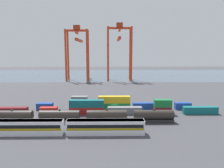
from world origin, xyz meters
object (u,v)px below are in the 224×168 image
object	(u,v)px
shipping_container_8	(45,106)
gantry_crane_west	(78,47)
gantry_crane_central	(119,45)
shipping_container_4	(125,111)
shipping_container_2	(87,111)
freight_tank_row	(83,116)
shipping_container_9	(80,106)
passenger_train	(65,127)

from	to	relation	value
shipping_container_8	gantry_crane_west	xyz separation A→B (m)	(0.04, 91.56, 24.65)
gantry_crane_west	gantry_crane_central	xyz separation A→B (m)	(32.64, 0.01, 1.10)
shipping_container_4	shipping_container_2	bearing A→B (deg)	180.00
shipping_container_4	gantry_crane_west	size ratio (longest dim) A/B	0.29
freight_tank_row	shipping_container_8	bearing A→B (deg)	136.55
shipping_container_9	gantry_crane_central	size ratio (longest dim) A/B	0.14
shipping_container_2	shipping_container_4	world-z (taller)	same
freight_tank_row	gantry_crane_west	world-z (taller)	gantry_crane_west
gantry_crane_central	freight_tank_row	bearing A→B (deg)	-98.63
freight_tank_row	gantry_crane_west	xyz separation A→B (m)	(-16.39, 107.12, 23.92)
passenger_train	shipping_container_8	bearing A→B (deg)	116.66
passenger_train	gantry_crane_west	size ratio (longest dim) A/B	1.01
passenger_train	shipping_container_9	distance (m)	25.21
shipping_container_8	shipping_container_2	bearing A→B (deg)	-21.04
shipping_container_2	shipping_container_4	size ratio (longest dim) A/B	1.00
shipping_container_2	shipping_container_8	world-z (taller)	same
shipping_container_9	gantry_crane_west	xyz separation A→B (m)	(-13.18, 91.56, 24.65)
shipping_container_9	freight_tank_row	bearing A→B (deg)	-78.35
passenger_train	shipping_container_4	world-z (taller)	passenger_train
shipping_container_9	gantry_crane_central	distance (m)	97.09
passenger_train	freight_tank_row	bearing A→B (deg)	68.55
freight_tank_row	gantry_crane_central	world-z (taller)	gantry_crane_central
gantry_crane_central	passenger_train	bearing A→B (deg)	-99.74
shipping_container_9	passenger_train	bearing A→B (deg)	-91.31
shipping_container_4	gantry_crane_central	world-z (taller)	gantry_crane_central
gantry_crane_central	gantry_crane_west	bearing A→B (deg)	-179.98
freight_tank_row	shipping_container_8	xyz separation A→B (m)	(-16.43, 15.56, -0.73)
shipping_container_2	shipping_container_8	xyz separation A→B (m)	(-16.57, 6.37, 0.00)
shipping_container_4	passenger_train	bearing A→B (deg)	-132.73
gantry_crane_west	shipping_container_8	bearing A→B (deg)	-90.03
shipping_container_2	shipping_container_4	distance (m)	13.46
shipping_container_4	shipping_container_9	distance (m)	17.97
passenger_train	gantry_crane_west	distance (m)	119.82
shipping_container_8	shipping_container_9	bearing A→B (deg)	0.00
shipping_container_4	shipping_container_8	xyz separation A→B (m)	(-30.03, 6.37, 0.00)
freight_tank_row	shipping_container_2	xyz separation A→B (m)	(0.14, 9.19, -0.73)
shipping_container_2	gantry_crane_west	bearing A→B (deg)	99.58
shipping_container_4	gantry_crane_central	size ratio (longest dim) A/B	0.28
shipping_container_8	shipping_container_9	size ratio (longest dim) A/B	1.00
freight_tank_row	shipping_container_9	world-z (taller)	freight_tank_row
passenger_train	shipping_container_4	bearing A→B (deg)	47.27
passenger_train	shipping_container_8	world-z (taller)	passenger_train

